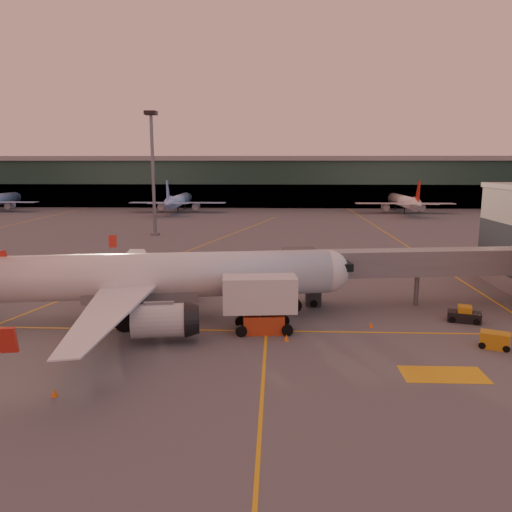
{
  "coord_description": "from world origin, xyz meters",
  "views": [
    {
      "loc": [
        5.87,
        -38.37,
        15.0
      ],
      "look_at": [
        3.62,
        15.49,
        5.0
      ],
      "focal_mm": 35.0,
      "sensor_mm": 36.0,
      "label": 1
    }
  ],
  "objects_px": {
    "main_airplane": "(139,278)",
    "pushback_tug": "(464,315)",
    "catering_truck": "(260,300)",
    "gpu_cart": "(495,341)"
  },
  "relations": [
    {
      "from": "main_airplane",
      "to": "pushback_tug",
      "type": "distance_m",
      "value": 31.49
    },
    {
      "from": "catering_truck",
      "to": "gpu_cart",
      "type": "relative_size",
      "value": 2.56
    },
    {
      "from": "main_airplane",
      "to": "gpu_cart",
      "type": "relative_size",
      "value": 15.88
    },
    {
      "from": "catering_truck",
      "to": "gpu_cart",
      "type": "bearing_deg",
      "value": -15.42
    },
    {
      "from": "catering_truck",
      "to": "gpu_cart",
      "type": "xyz_separation_m",
      "value": [
        19.44,
        -3.42,
        -2.24
      ]
    },
    {
      "from": "main_airplane",
      "to": "gpu_cart",
      "type": "height_order",
      "value": "main_airplane"
    },
    {
      "from": "catering_truck",
      "to": "pushback_tug",
      "type": "bearing_deg",
      "value": 4.98
    },
    {
      "from": "gpu_cart",
      "to": "pushback_tug",
      "type": "bearing_deg",
      "value": 113.28
    },
    {
      "from": "catering_truck",
      "to": "pushback_tug",
      "type": "relative_size",
      "value": 2.04
    },
    {
      "from": "gpu_cart",
      "to": "main_airplane",
      "type": "bearing_deg",
      "value": -167.44
    }
  ]
}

